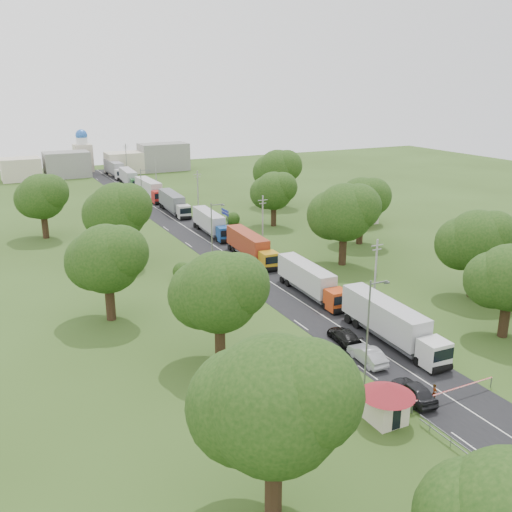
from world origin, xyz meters
TOP-DOWN VIEW (x-y plane):
  - ground at (0.00, 0.00)m, footprint 260.00×260.00m
  - road at (0.00, 20.00)m, footprint 8.00×200.00m
  - boom_barrier at (-1.36, -25.00)m, footprint 9.22×0.35m
  - guard_booth at (-7.20, -25.00)m, footprint 4.40×4.40m
  - guard_rail at (-5.00, -35.00)m, footprint 0.10×17.00m
  - info_sign at (5.20, 35.00)m, footprint 0.12×3.10m
  - pole_1 at (5.50, -7.00)m, footprint 1.60×0.24m
  - pole_2 at (5.50, 21.00)m, footprint 1.60×0.24m
  - pole_3 at (5.50, 49.00)m, footprint 1.60×0.24m
  - pole_4 at (5.50, 77.00)m, footprint 1.60×0.24m
  - pole_5 at (5.50, 105.00)m, footprint 1.60×0.24m
  - lamp_0 at (-5.35, -20.00)m, footprint 2.03×0.22m
  - lamp_1 at (-5.35, 15.00)m, footprint 2.03×0.22m
  - lamp_2 at (-5.35, 50.00)m, footprint 2.03×0.22m
  - tree_2 at (13.99, -17.86)m, footprint 8.00×8.00m
  - tree_3 at (19.99, -7.84)m, footprint 8.80×8.80m
  - tree_4 at (12.99, 10.17)m, footprint 9.60×9.60m
  - tree_5 at (21.99, 18.16)m, footprint 8.80×8.80m
  - tree_6 at (14.99, 35.14)m, footprint 8.00×8.00m
  - tree_7 at (23.99, 50.17)m, footprint 9.60×9.60m
  - tree_9 at (-20.01, -29.83)m, footprint 9.60×9.60m
  - tree_10 at (-15.01, -9.84)m, footprint 8.80×8.80m
  - tree_11 at (-22.01, 5.16)m, footprint 8.80×8.80m
  - tree_12 at (-16.01, 25.17)m, footprint 9.60×9.60m
  - tree_13 at (-24.01, 45.16)m, footprint 8.80×8.80m
  - house_cream at (30.00, 30.00)m, footprint 10.08×10.08m
  - distant_town at (0.68, 110.00)m, footprint 52.00×8.00m
  - church at (-4.00, 118.00)m, footprint 5.00×5.00m
  - truck_0 at (2.39, -13.68)m, footprint 3.01×14.86m
  - truck_1 at (2.12, 1.48)m, footprint 2.74×13.75m
  - truck_2 at (2.13, 18.51)m, footprint 2.91×14.03m
  - truck_3 at (2.34, 34.73)m, footprint 3.02×13.88m
  - truck_4 at (1.89, 53.71)m, footprint 3.08×14.41m
  - truck_5 at (1.78, 70.00)m, footprint 2.90×15.18m
  - truck_6 at (1.75, 88.09)m, footprint 3.25×14.77m
  - truck_7 at (2.00, 105.00)m, footprint 2.96×15.26m
  - car_lane_front at (-3.00, -23.50)m, footprint 2.53×5.07m
  - car_lane_mid at (-2.42, -16.36)m, footprint 1.97×4.92m
  - car_lane_rear at (-1.82, -11.66)m, footprint 2.54×5.10m
  - car_verge_near at (5.54, 10.13)m, footprint 2.65×5.19m
  - car_verge_far at (6.52, 31.99)m, footprint 2.24×4.17m
  - pedestrian_near at (-1.65, -24.50)m, footprint 0.68×0.59m
  - pedestrian_booth at (-6.50, -25.84)m, footprint 1.12×1.15m

SIDE VIEW (x-z plane):
  - ground at x=0.00m, z-range 0.00..0.00m
  - road at x=0.00m, z-range -0.02..0.02m
  - guard_rail at x=-5.00m, z-range -0.85..0.85m
  - car_verge_far at x=6.52m, z-range 0.00..1.35m
  - car_verge_near at x=5.54m, z-range 0.00..1.40m
  - car_lane_rear at x=-1.82m, z-range 0.00..1.42m
  - pedestrian_near at x=-1.65m, z-range 0.00..1.57m
  - car_lane_mid at x=-2.42m, z-range 0.00..1.59m
  - car_lane_front at x=-3.00m, z-range 0.00..1.66m
  - boom_barrier at x=-1.36m, z-range 0.30..1.48m
  - pedestrian_booth at x=-6.50m, z-range 0.00..1.87m
  - truck_1 at x=2.12m, z-range 0.12..3.92m
  - truck_3 at x=2.34m, z-range 0.12..3.95m
  - truck_2 at x=2.13m, z-range 0.12..4.00m
  - truck_4 at x=1.89m, z-range 0.12..4.10m
  - guard_booth at x=-7.20m, z-range 0.44..3.89m
  - truck_6 at x=1.75m, z-range 0.12..4.20m
  - truck_0 at x=2.39m, z-range 0.13..4.24m
  - truck_5 at x=1.78m, z-range 0.13..4.33m
  - truck_7 at x=2.00m, z-range 0.13..4.35m
  - info_sign at x=5.20m, z-range 0.95..5.05m
  - distant_town at x=0.68m, z-range -0.51..7.49m
  - house_cream at x=30.00m, z-range 0.74..6.54m
  - pole_1 at x=5.50m, z-range 0.18..9.18m
  - pole_2 at x=5.50m, z-range 0.18..9.18m
  - pole_3 at x=5.50m, z-range 0.18..9.18m
  - pole_4 at x=5.50m, z-range 0.18..9.18m
  - pole_5 at x=5.50m, z-range 0.18..9.18m
  - church at x=-4.00m, z-range -0.76..11.54m
  - lamp_0 at x=-5.35m, z-range 0.55..10.55m
  - lamp_1 at x=-5.35m, z-range 0.55..10.55m
  - lamp_2 at x=-5.35m, z-range 0.55..10.55m
  - tree_2 at x=13.99m, z-range 1.55..11.65m
  - tree_6 at x=14.99m, z-range 1.55..11.65m
  - tree_3 at x=19.99m, z-range 1.69..12.76m
  - tree_5 at x=21.99m, z-range 1.69..12.76m
  - tree_10 at x=-15.01m, z-range 1.69..12.76m
  - tree_11 at x=-22.01m, z-range 1.69..12.76m
  - tree_13 at x=-24.01m, z-range 1.69..12.76m
  - tree_4 at x=12.99m, z-range 1.83..13.88m
  - tree_7 at x=23.99m, z-range 1.83..13.88m
  - tree_9 at x=-20.01m, z-range 1.83..13.88m
  - tree_12 at x=-16.01m, z-range 1.83..13.88m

